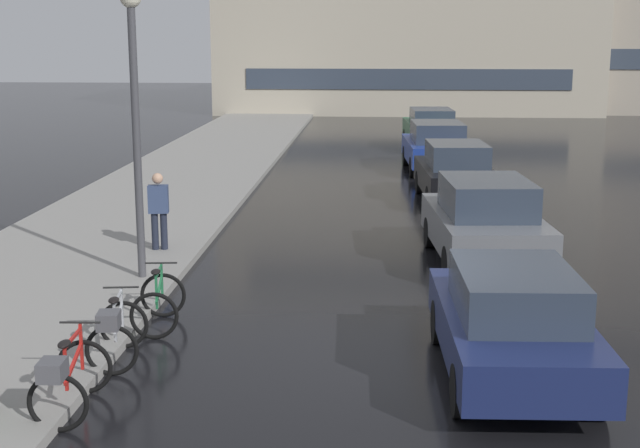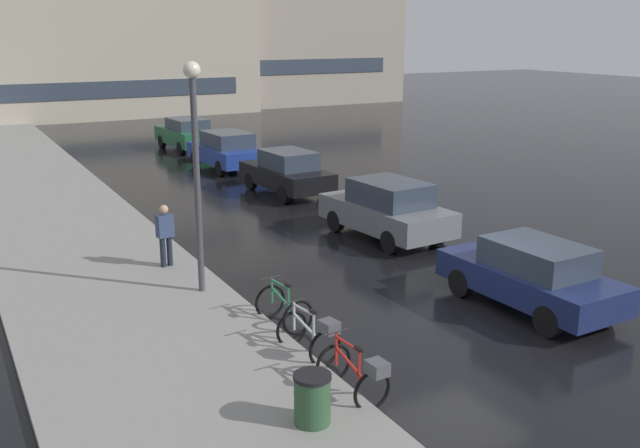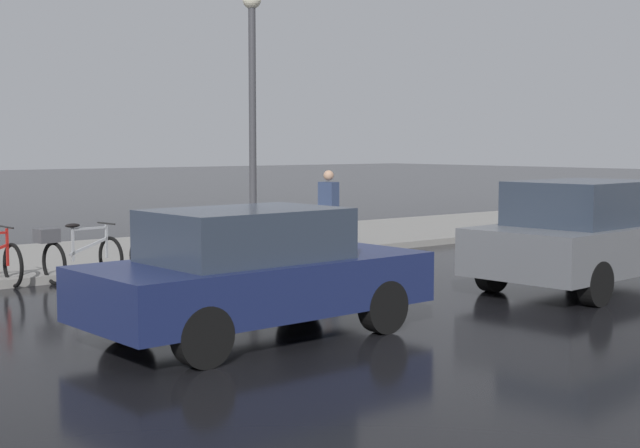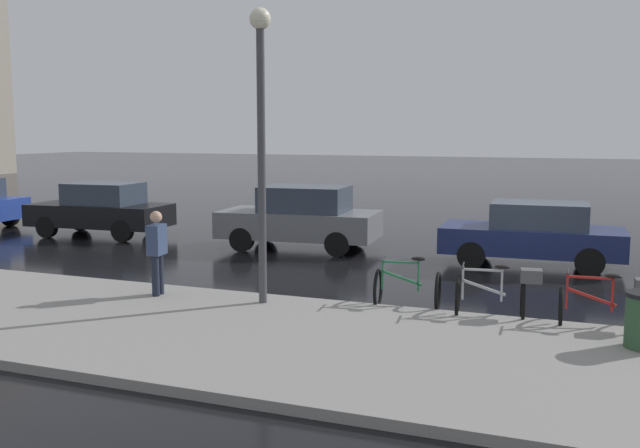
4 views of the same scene
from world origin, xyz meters
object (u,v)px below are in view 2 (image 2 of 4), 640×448
bicycle_nearest (358,373)px  streetlamp (196,151)px  car_blue (226,150)px  car_green (187,134)px  car_navy (532,275)px  car_grey (387,209)px  bicycle_second (313,334)px  bicycle_third (284,307)px  pedestrian (165,234)px  trash_bin (312,403)px  car_black (287,172)px

bicycle_nearest → streetlamp: bearing=96.3°
car_blue → car_green: 5.71m
car_navy → car_grey: car_grey is taller
bicycle_second → car_navy: (5.29, -0.10, 0.28)m
bicycle_third → streetlamp: streetlamp is taller
car_green → car_navy: bearing=-90.6°
bicycle_nearest → bicycle_second: (0.08, 1.69, 0.00)m
car_grey → pedestrian: bearing=178.8°
car_navy → trash_bin: size_ratio=4.48×
car_green → streetlamp: (-6.26, -19.73, 2.52)m
streetlamp → pedestrian: bearing=95.0°
bicycle_second → car_black: bearing=65.8°
car_green → pedestrian: bearing=-110.0°
bicycle_nearest → car_green: 26.05m
car_black → pedestrian: pedestrian is taller
bicycle_second → bicycle_third: bicycle_third is taller
bicycle_nearest → car_green: car_green is taller
car_black → car_blue: size_ratio=0.98×
car_grey → car_blue: 12.09m
car_grey → pedestrian: size_ratio=2.54×
car_blue → car_green: size_ratio=1.01×
car_blue → streetlamp: streetlamp is taller
car_black → car_green: bearing=90.2°
car_black → car_navy: bearing=-91.4°
car_grey → streetlamp: (-6.32, -1.93, 2.48)m
car_black → pedestrian: size_ratio=2.50×
car_blue → car_grey: bearing=-89.1°
bicycle_second → pedestrian: bearing=98.3°
car_green → streetlamp: bearing=-107.6°
bicycle_nearest → pedestrian: (-0.81, 7.77, 0.47)m
car_navy → car_black: (0.30, 12.56, 0.03)m
bicycle_nearest → pedestrian: bearing=96.0°
car_navy → streetlamp: 7.70m
streetlamp → bicycle_nearest: bearing=-83.7°
bicycle_nearest → bicycle_third: (0.27, 3.30, -0.09)m
streetlamp → car_navy: bearing=-34.4°
bicycle_third → streetlamp: size_ratio=0.23×
car_black → streetlamp: 10.84m
car_black → pedestrian: 9.10m
car_blue → pedestrian: bearing=-117.8°
car_green → bicycle_third: bearing=-103.6°
bicycle_third → car_blue: (5.23, 16.42, 0.42)m
pedestrian → car_black: bearing=44.6°
car_navy → car_black: 12.56m
bicycle_second → bicycle_third: 1.63m
car_black → bicycle_nearest: bearing=-111.8°
car_black → trash_bin: size_ratio=4.59×
car_black → pedestrian: bearing=-135.4°
bicycle_nearest → bicycle_third: size_ratio=1.22×
car_navy → pedestrian: pedestrian is taller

